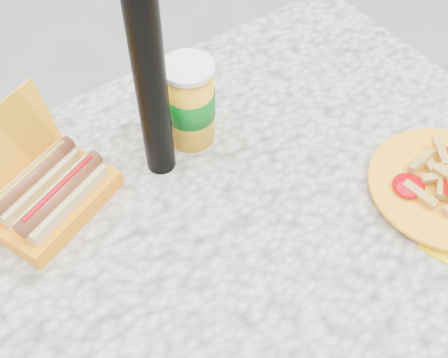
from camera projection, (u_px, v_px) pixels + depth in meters
picnic_table at (214, 260)px, 0.99m from camera, size 1.20×0.80×0.75m
hotdog_box at (47, 193)px, 0.90m from camera, size 0.25×0.23×0.16m
soda_cup at (190, 103)px, 0.96m from camera, size 0.09×0.09×0.17m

